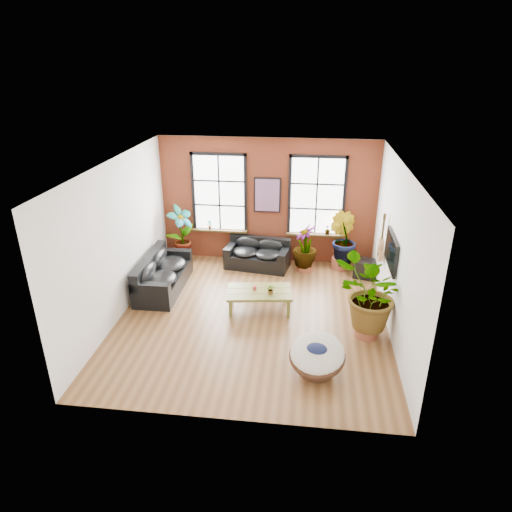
{
  "coord_description": "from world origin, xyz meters",
  "views": [
    {
      "loc": [
        1.16,
        -8.92,
        5.5
      ],
      "look_at": [
        0.0,
        0.6,
        1.25
      ],
      "focal_mm": 32.0,
      "sensor_mm": 36.0,
      "label": 1
    }
  ],
  "objects_px": {
    "sofa_left": "(161,275)",
    "papasan_chair": "(317,355)",
    "sofa_back": "(258,254)",
    "coffee_table": "(259,293)"
  },
  "relations": [
    {
      "from": "sofa_left",
      "to": "papasan_chair",
      "type": "height_order",
      "value": "sofa_left"
    },
    {
      "from": "sofa_back",
      "to": "sofa_left",
      "type": "bearing_deg",
      "value": -135.81
    },
    {
      "from": "sofa_left",
      "to": "coffee_table",
      "type": "distance_m",
      "value": 2.67
    },
    {
      "from": "sofa_left",
      "to": "papasan_chair",
      "type": "xyz_separation_m",
      "value": [
        3.91,
        -2.94,
        0.0
      ]
    },
    {
      "from": "coffee_table",
      "to": "papasan_chair",
      "type": "height_order",
      "value": "papasan_chair"
    },
    {
      "from": "sofa_back",
      "to": "coffee_table",
      "type": "xyz_separation_m",
      "value": [
        0.31,
        -2.35,
        0.06
      ]
    },
    {
      "from": "sofa_back",
      "to": "coffee_table",
      "type": "bearing_deg",
      "value": -74.26
    },
    {
      "from": "sofa_back",
      "to": "sofa_left",
      "type": "xyz_separation_m",
      "value": [
        -2.26,
        -1.64,
        0.04
      ]
    },
    {
      "from": "sofa_back",
      "to": "papasan_chair",
      "type": "height_order",
      "value": "sofa_back"
    },
    {
      "from": "sofa_back",
      "to": "papasan_chair",
      "type": "distance_m",
      "value": 4.87
    }
  ]
}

